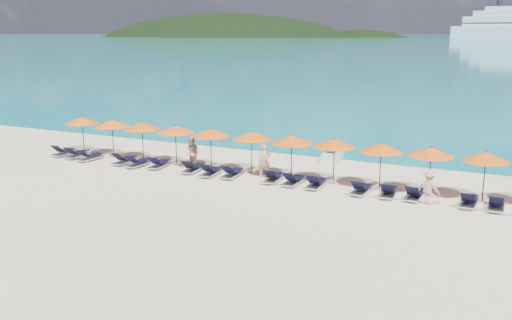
% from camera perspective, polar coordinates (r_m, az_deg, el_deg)
% --- Properties ---
extents(ground, '(1400.00, 1400.00, 0.00)m').
position_cam_1_polar(ground, '(25.30, -2.97, -4.02)').
color(ground, beige).
extents(headland_main, '(374.00, 242.00, 126.50)m').
position_cam_1_polar(headland_main, '(643.55, -3.28, 8.82)').
color(headland_main, black).
rests_on(headland_main, ground).
extents(headland_small, '(162.00, 126.00, 85.50)m').
position_cam_1_polar(headland_small, '(604.76, 10.35, 8.66)').
color(headland_small, black).
rests_on(headland_small, ground).
extents(jetski, '(0.92, 2.21, 0.77)m').
position_cam_1_polar(jetski, '(33.18, 7.67, 0.53)').
color(jetski, white).
rests_on(jetski, ground).
extents(beachgoer_a, '(0.76, 0.71, 1.75)m').
position_cam_1_polar(beachgoer_a, '(28.82, 0.81, -0.09)').
color(beachgoer_a, tan).
rests_on(beachgoer_a, ground).
extents(beachgoer_b, '(0.96, 0.67, 1.80)m').
position_cam_1_polar(beachgoer_b, '(30.65, -6.41, 0.66)').
color(beachgoer_b, tan).
rests_on(beachgoer_b, ground).
extents(beachgoer_c, '(1.06, 0.68, 1.51)m').
position_cam_1_polar(beachgoer_c, '(25.52, 16.90, -2.66)').
color(beachgoer_c, tan).
rests_on(beachgoer_c, ground).
extents(umbrella_0, '(2.10, 2.10, 2.28)m').
position_cam_1_polar(umbrella_0, '(36.06, -16.99, 3.82)').
color(umbrella_0, black).
rests_on(umbrella_0, ground).
extents(umbrella_1, '(2.10, 2.10, 2.28)m').
position_cam_1_polar(umbrella_1, '(34.45, -14.20, 3.59)').
color(umbrella_1, black).
rests_on(umbrella_1, ground).
extents(umbrella_2, '(2.10, 2.10, 2.28)m').
position_cam_1_polar(umbrella_2, '(33.11, -11.34, 3.37)').
color(umbrella_2, black).
rests_on(umbrella_2, ground).
extents(umbrella_3, '(2.10, 2.10, 2.28)m').
position_cam_1_polar(umbrella_3, '(31.64, -8.06, 3.06)').
color(umbrella_3, black).
rests_on(umbrella_3, ground).
extents(umbrella_4, '(2.10, 2.10, 2.28)m').
position_cam_1_polar(umbrella_4, '(30.48, -4.56, 2.77)').
color(umbrella_4, black).
rests_on(umbrella_4, ground).
extents(umbrella_5, '(2.10, 2.10, 2.28)m').
position_cam_1_polar(umbrella_5, '(29.51, -0.43, 2.48)').
color(umbrella_5, black).
rests_on(umbrella_5, ground).
extents(umbrella_6, '(2.10, 2.10, 2.28)m').
position_cam_1_polar(umbrella_6, '(28.43, 3.59, 2.05)').
color(umbrella_6, black).
rests_on(umbrella_6, ground).
extents(umbrella_7, '(2.10, 2.10, 2.28)m').
position_cam_1_polar(umbrella_7, '(27.77, 7.85, 1.70)').
color(umbrella_7, black).
rests_on(umbrella_7, ground).
extents(umbrella_8, '(2.10, 2.10, 2.28)m').
position_cam_1_polar(umbrella_8, '(27.08, 12.41, 1.23)').
color(umbrella_8, black).
rests_on(umbrella_8, ground).
extents(umbrella_9, '(2.10, 2.10, 2.28)m').
position_cam_1_polar(umbrella_9, '(26.72, 17.11, 0.80)').
color(umbrella_9, black).
rests_on(umbrella_9, ground).
extents(umbrella_10, '(2.10, 2.10, 2.28)m').
position_cam_1_polar(umbrella_10, '(26.46, 22.02, 0.31)').
color(umbrella_10, black).
rests_on(umbrella_10, ground).
extents(lounger_0, '(0.77, 1.75, 0.66)m').
position_cam_1_polar(lounger_0, '(35.97, -18.71, 0.79)').
color(lounger_0, silver).
rests_on(lounger_0, ground).
extents(lounger_1, '(0.71, 1.73, 0.66)m').
position_cam_1_polar(lounger_1, '(35.09, -17.49, 0.59)').
color(lounger_1, silver).
rests_on(lounger_1, ground).
extents(lounger_2, '(0.78, 1.75, 0.66)m').
position_cam_1_polar(lounger_2, '(34.12, -16.26, 0.33)').
color(lounger_2, silver).
rests_on(lounger_2, ground).
extents(lounger_3, '(0.64, 1.71, 0.66)m').
position_cam_1_polar(lounger_3, '(32.76, -13.05, 0.01)').
color(lounger_3, silver).
rests_on(lounger_3, ground).
extents(lounger_4, '(0.69, 1.72, 0.66)m').
position_cam_1_polar(lounger_4, '(31.96, -11.72, -0.25)').
color(lounger_4, silver).
rests_on(lounger_4, ground).
extents(lounger_5, '(0.78, 1.75, 0.66)m').
position_cam_1_polar(lounger_5, '(31.46, -9.66, -0.37)').
color(lounger_5, silver).
rests_on(lounger_5, ground).
extents(lounger_6, '(0.75, 1.74, 0.66)m').
position_cam_1_polar(lounger_6, '(30.26, -6.36, -0.79)').
color(lounger_6, silver).
rests_on(lounger_6, ground).
extents(lounger_7, '(0.76, 1.75, 0.66)m').
position_cam_1_polar(lounger_7, '(29.47, -4.54, -1.13)').
color(lounger_7, silver).
rests_on(lounger_7, ground).
extents(lounger_8, '(0.68, 1.72, 0.66)m').
position_cam_1_polar(lounger_8, '(29.08, -2.41, -1.28)').
color(lounger_8, silver).
rests_on(lounger_8, ground).
extents(lounger_9, '(0.76, 1.75, 0.66)m').
position_cam_1_polar(lounger_9, '(28.20, 1.71, -1.73)').
color(lounger_9, silver).
rests_on(lounger_9, ground).
extents(lounger_10, '(0.67, 1.72, 0.66)m').
position_cam_1_polar(lounger_10, '(27.71, 3.74, -2.02)').
color(lounger_10, silver).
rests_on(lounger_10, ground).
extents(lounger_11, '(0.71, 1.73, 0.66)m').
position_cam_1_polar(lounger_11, '(27.31, 6.02, -2.29)').
color(lounger_11, silver).
rests_on(lounger_11, ground).
extents(lounger_12, '(0.67, 1.72, 0.66)m').
position_cam_1_polar(lounger_12, '(26.60, 10.47, -2.85)').
color(lounger_12, silver).
rests_on(lounger_12, ground).
extents(lounger_13, '(0.75, 1.74, 0.66)m').
position_cam_1_polar(lounger_13, '(26.43, 13.12, -3.07)').
color(lounger_13, silver).
rests_on(lounger_13, ground).
extents(lounger_14, '(0.65, 1.71, 0.66)m').
position_cam_1_polar(lounger_14, '(26.28, 15.54, -3.30)').
color(lounger_14, silver).
rests_on(lounger_14, ground).
extents(lounger_15, '(0.69, 1.72, 0.66)m').
position_cam_1_polar(lounger_15, '(25.99, 20.52, -3.84)').
color(lounger_15, silver).
rests_on(lounger_15, ground).
extents(lounger_16, '(0.65, 1.71, 0.66)m').
position_cam_1_polar(lounger_16, '(25.92, 22.89, -4.09)').
color(lounger_16, silver).
rests_on(lounger_16, ground).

